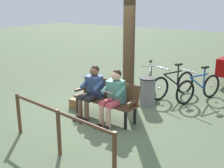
{
  "coord_description": "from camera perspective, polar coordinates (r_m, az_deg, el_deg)",
  "views": [
    {
      "loc": [
        -3.8,
        5.3,
        2.67
      ],
      "look_at": [
        -0.24,
        -0.17,
        0.75
      ],
      "focal_mm": 46.83,
      "sensor_mm": 36.0,
      "label": 1
    }
  ],
  "objects": [
    {
      "name": "bicycle_orange",
      "position": [
        8.62,
        7.39,
        0.7
      ],
      "size": [
        0.76,
        1.56,
        0.94
      ],
      "rotation": [
        0.0,
        0.0,
        1.99
      ],
      "color": "black",
      "rests_on": "ground"
    },
    {
      "name": "litter_bin",
      "position": [
        7.54,
        6.91,
        -1.49
      ],
      "size": [
        0.41,
        0.41,
        0.74
      ],
      "color": "slate",
      "rests_on": "ground"
    },
    {
      "name": "tree_trunk",
      "position": [
        7.57,
        3.38,
        10.92
      ],
      "size": [
        0.31,
        0.31,
        3.9
      ],
      "primitive_type": "cylinder",
      "color": "#4C3823",
      "rests_on": "ground"
    },
    {
      "name": "bicycle_purple",
      "position": [
        8.15,
        16.58,
        -0.78
      ],
      "size": [
        0.76,
        1.56,
        0.94
      ],
      "rotation": [
        0.0,
        0.0,
        1.15
      ],
      "color": "black",
      "rests_on": "ground"
    },
    {
      "name": "person_companion",
      "position": [
        6.73,
        -3.94,
        -0.97
      ],
      "size": [
        0.52,
        0.8,
        1.2
      ],
      "rotation": [
        0.0,
        0.0,
        -0.11
      ],
      "color": "#334772",
      "rests_on": "ground"
    },
    {
      "name": "ground_plane",
      "position": [
        7.05,
        -2.36,
        -5.88
      ],
      "size": [
        40.0,
        40.0,
        0.0
      ],
      "primitive_type": "plane",
      "color": "#566647"
    },
    {
      "name": "handbag",
      "position": [
        7.41,
        -7.18,
        -3.87
      ],
      "size": [
        0.31,
        0.15,
        0.24
      ],
      "primitive_type": "cube",
      "rotation": [
        0.0,
        0.0,
        0.04
      ],
      "color": "olive",
      "rests_on": "ground"
    },
    {
      "name": "person_reading",
      "position": [
        6.33,
        0.29,
        -2.07
      ],
      "size": [
        0.52,
        0.8,
        1.2
      ],
      "rotation": [
        0.0,
        0.0,
        -0.11
      ],
      "color": "#4C8C7A",
      "rests_on": "ground"
    },
    {
      "name": "railing_fence",
      "position": [
        5.17,
        -10.42,
        -7.78
      ],
      "size": [
        2.62,
        0.46,
        0.85
      ],
      "rotation": [
        0.0,
        0.0,
        -0.15
      ],
      "color": "#51331E",
      "rests_on": "ground"
    },
    {
      "name": "bench",
      "position": [
        6.7,
        -0.96,
        -2.45
      ],
      "size": [
        1.64,
        0.65,
        0.87
      ],
      "rotation": [
        0.0,
        0.0,
        -0.11
      ],
      "color": "#51331E",
      "rests_on": "ground"
    },
    {
      "name": "bicycle_black",
      "position": [
        8.31,
        11.8,
        -0.1
      ],
      "size": [
        0.73,
        1.58,
        0.94
      ],
      "rotation": [
        0.0,
        0.0,
        1.18
      ],
      "color": "black",
      "rests_on": "ground"
    }
  ]
}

